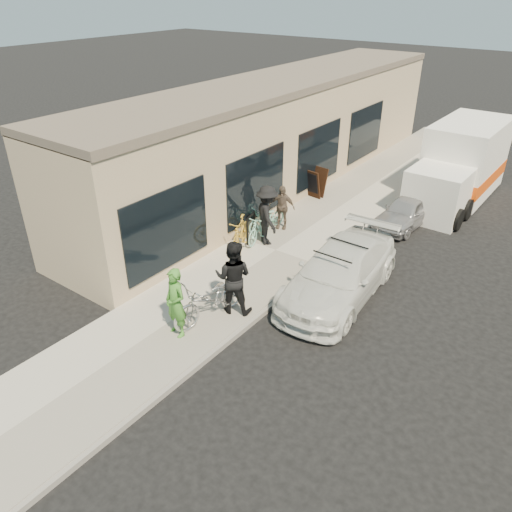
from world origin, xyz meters
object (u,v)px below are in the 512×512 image
Objects in this scene: man_standing at (233,277)px; cruiser_bike_b at (267,218)px; cruiser_bike_a at (259,227)px; bike_rack at (251,225)px; sedan_white at (340,273)px; bystander_b at (282,207)px; sedan_silver at (407,211)px; sandwich_board at (315,183)px; bystander_a at (267,215)px; cruiser_bike_c at (240,233)px; woman_rider at (176,303)px; tandem_bike at (211,299)px; moving_truck at (460,167)px.

man_standing is 4.70m from cruiser_bike_b.
cruiser_bike_b is (-0.25, 0.77, -0.05)m from cruiser_bike_a.
sedan_white reaches higher than bike_rack.
bike_rack is 0.61× the size of bystander_b.
sedan_white is 1.59× the size of sedan_silver.
bike_rack is 0.84× the size of sandwich_board.
sedan_white is 3.35m from bystander_a.
sandwich_board is at bearing 70.98° from cruiser_bike_c.
sedan_white is at bearing -27.63° from cruiser_bike_c.
bike_rack is at bearing -77.70° from sandwich_board.
bystander_a reaches higher than woman_rider.
woman_rider is at bearing -96.32° from tandem_bike.
woman_rider reaches higher than bystander_b.
sedan_silver is at bearing -88.60° from bystander_a.
bystander_a is (-1.25, 4.10, 0.37)m from tandem_bike.
tandem_bike is 3.77m from cruiser_bike_c.
man_standing reaches higher than cruiser_bike_c.
cruiser_bike_b is at bearing 119.80° from tandem_bike.
cruiser_bike_a is (0.19, 0.18, -0.09)m from bike_rack.
bystander_a is at bearing 35.56° from cruiser_bike_c.
cruiser_bike_c reaches higher than cruiser_bike_a.
sedan_white is at bearing -82.92° from sedan_silver.
cruiser_bike_a is 1.22m from bystander_b.
woman_rider is 1.59m from man_standing.
sandwich_board reaches higher than cruiser_bike_a.
cruiser_bike_a is at bearing 39.93° from bystander_a.
cruiser_bike_b is at bearing 115.56° from woman_rider.
sedan_white is (3.61, -0.91, -0.01)m from bike_rack.
sandwich_board is 3.44m from cruiser_bike_b.
woman_rider is 1.09× the size of cruiser_bike_b.
cruiser_bike_b is at bearing 97.45° from cruiser_bike_a.
moving_truck is 3.92× the size of bystander_b.
woman_rider is (1.73, -9.18, 0.30)m from sandwich_board.
cruiser_bike_b is 1.06× the size of bystander_b.
woman_rider is (-2.14, -3.89, 0.32)m from sedan_white.
bike_rack is 0.47× the size of man_standing.
sandwich_board is 3.64m from sedan_silver.
moving_truck is 3.10× the size of bystander_a.
sedan_white reaches higher than cruiser_bike_b.
man_standing is 3.90m from cruiser_bike_a.
sedan_silver is 7.77m from man_standing.
bystander_b reaches higher than cruiser_bike_b.
bystander_a is (-1.00, 5.00, 0.08)m from woman_rider.
woman_rider reaches higher than sedan_white.
sandwich_board is 0.73× the size of bystander_b.
man_standing is 4.96m from bystander_b.
bike_rack is 0.48× the size of bystander_a.
moving_truck reaches higher than tandem_bike.
cruiser_bike_b is at bearing -77.72° from sandwich_board.
woman_rider is 0.89× the size of man_standing.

